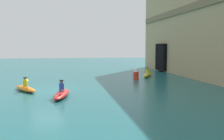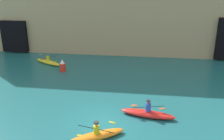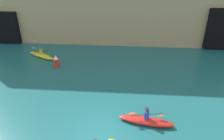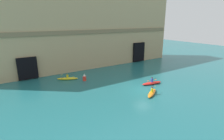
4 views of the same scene
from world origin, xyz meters
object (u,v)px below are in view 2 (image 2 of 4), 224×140
kayak_orange (97,135)px  kayak_yellow (48,62)px  kayak_red (148,113)px  marker_buoy (63,66)px

kayak_orange → kayak_yellow: bearing=-89.1°
kayak_red → kayak_yellow: 14.34m
marker_buoy → kayak_orange: bearing=-62.6°
kayak_yellow → marker_buoy: size_ratio=2.79×
kayak_orange → marker_buoy: 11.81m
kayak_yellow → marker_buoy: marker_buoy is taller
kayak_red → kayak_orange: 4.06m
kayak_red → marker_buoy: bearing=-32.8°
kayak_orange → marker_buoy: (-5.43, 10.49, 0.34)m
kayak_red → kayak_orange: bearing=54.3°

